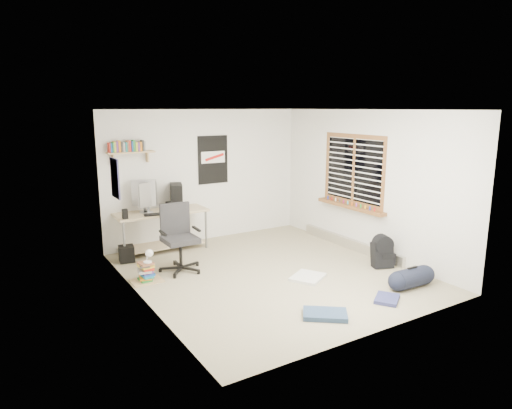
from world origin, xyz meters
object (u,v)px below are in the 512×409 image
desk (161,231)px  backpack (382,255)px  office_chair (180,241)px  duffel_bag (412,278)px  book_stack (146,272)px

desk → backpack: desk is taller
office_chair → duffel_bag: 3.50m
book_stack → duffel_bag: bearing=-34.9°
backpack → book_stack: (-3.45, 1.38, -0.05)m
backpack → office_chair: bearing=172.2°
backpack → book_stack: size_ratio=0.96×
backpack → book_stack: backpack is taller
duffel_bag → book_stack: bearing=146.7°
duffel_bag → book_stack: size_ratio=1.26×
desk → office_chair: bearing=-110.1°
office_chair → book_stack: (-0.61, -0.15, -0.34)m
desk → book_stack: 1.53m
desk → duffel_bag: 4.31m
desk → book_stack: bearing=-133.2°
backpack → duffel_bag: duffel_bag is taller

